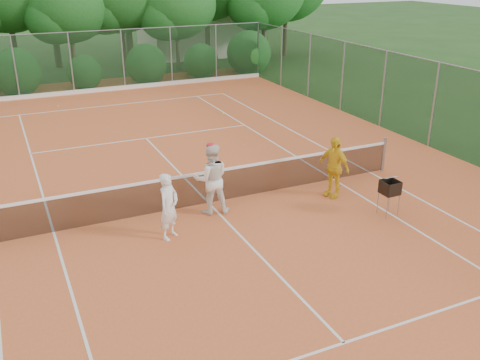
% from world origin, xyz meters
% --- Properties ---
extents(ground, '(120.00, 120.00, 0.00)m').
position_xyz_m(ground, '(0.00, 0.00, 0.00)').
color(ground, '#1F4117').
rests_on(ground, ground).
extents(clay_court, '(18.00, 36.00, 0.02)m').
position_xyz_m(clay_court, '(0.00, 0.00, 0.01)').
color(clay_court, orange).
rests_on(clay_court, ground).
extents(club_building, '(8.00, 5.00, 3.00)m').
position_xyz_m(club_building, '(9.00, 24.00, 1.50)').
color(club_building, beige).
rests_on(club_building, ground).
extents(tennis_net, '(11.97, 0.10, 1.10)m').
position_xyz_m(tennis_net, '(0.00, 0.00, 0.53)').
color(tennis_net, gray).
rests_on(tennis_net, clay_court).
extents(player_white, '(0.72, 0.68, 1.65)m').
position_xyz_m(player_white, '(-1.57, -1.42, 0.84)').
color(player_white, white).
rests_on(player_white, clay_court).
extents(player_center_grp, '(1.06, 0.91, 1.94)m').
position_xyz_m(player_center_grp, '(-0.13, -0.54, 0.98)').
color(player_center_grp, white).
rests_on(player_center_grp, clay_court).
extents(player_yellow, '(0.71, 1.11, 1.75)m').
position_xyz_m(player_yellow, '(3.37, -0.98, 0.90)').
color(player_yellow, yellow).
rests_on(player_yellow, clay_court).
extents(ball_hopper, '(0.42, 0.42, 0.96)m').
position_xyz_m(ball_hopper, '(4.01, -2.62, 0.78)').
color(ball_hopper, gray).
rests_on(ball_hopper, clay_court).
extents(stray_ball_a, '(0.07, 0.07, 0.07)m').
position_xyz_m(stray_ball_a, '(-2.39, 12.64, 0.05)').
color(stray_ball_a, '#C6EA36').
rests_on(stray_ball_a, clay_court).
extents(stray_ball_b, '(0.07, 0.07, 0.07)m').
position_xyz_m(stray_ball_b, '(0.90, 11.72, 0.05)').
color(stray_ball_b, '#B6CC2F').
rests_on(stray_ball_b, clay_court).
extents(stray_ball_c, '(0.07, 0.07, 0.07)m').
position_xyz_m(stray_ball_c, '(3.98, 8.28, 0.05)').
color(stray_ball_c, yellow).
rests_on(stray_ball_c, clay_court).
extents(court_markings, '(11.03, 23.83, 0.01)m').
position_xyz_m(court_markings, '(0.00, 0.00, 0.02)').
color(court_markings, white).
rests_on(court_markings, clay_court).
extents(fence_back, '(18.07, 0.07, 3.00)m').
position_xyz_m(fence_back, '(0.00, 15.00, 1.52)').
color(fence_back, '#19381E').
rests_on(fence_back, clay_court).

